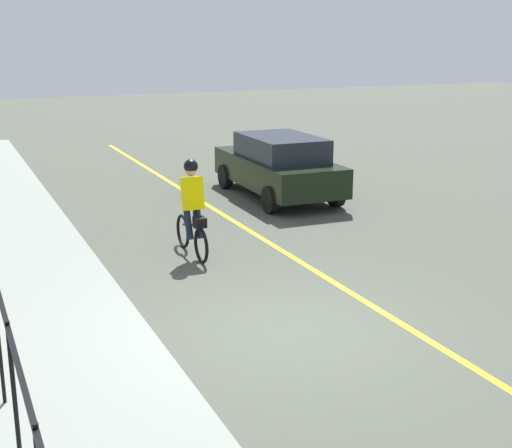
% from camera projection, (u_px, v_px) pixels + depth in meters
% --- Properties ---
extents(ground_plane, '(80.00, 80.00, 0.00)m').
position_uv_depth(ground_plane, '(289.00, 332.00, 9.84)').
color(ground_plane, '#474C41').
extents(lane_line_centre, '(36.00, 0.12, 0.01)m').
position_uv_depth(lane_line_centre, '(386.00, 314.00, 10.47)').
color(lane_line_centre, yellow).
rests_on(lane_line_centre, ground).
extents(sidewalk, '(40.00, 3.20, 0.15)m').
position_uv_depth(sidewalk, '(35.00, 374.00, 8.48)').
color(sidewalk, gray).
rests_on(sidewalk, ground).
extents(cyclist_lead, '(1.71, 0.36, 1.83)m').
position_uv_depth(cyclist_lead, '(192.00, 209.00, 12.97)').
color(cyclist_lead, black).
rests_on(cyclist_lead, ground).
extents(patrol_sedan, '(4.44, 2.01, 1.58)m').
position_uv_depth(patrol_sedan, '(279.00, 165.00, 17.77)').
color(patrol_sedan, black).
rests_on(patrol_sedan, ground).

